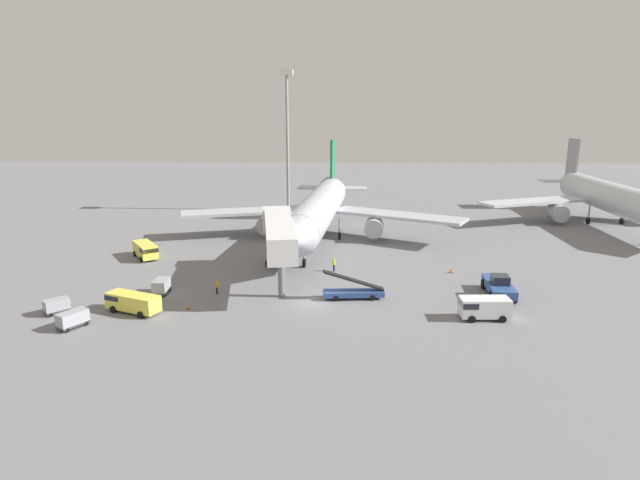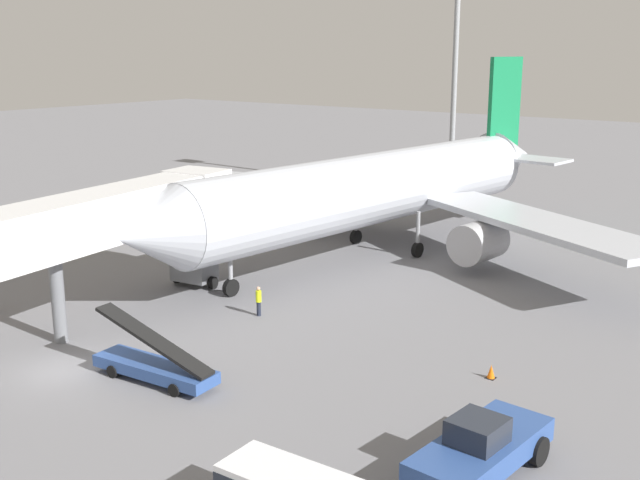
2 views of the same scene
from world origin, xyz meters
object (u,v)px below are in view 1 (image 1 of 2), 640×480
Objects in this scene: baggage_cart_near_center at (73,319)px; apron_light_mast at (287,115)px; belt_loader_truck at (354,291)px; baggage_cart_rear_left at (57,305)px; service_van_far_center at (132,301)px; baggage_cart_outer_right at (161,286)px; service_van_outer_left at (146,250)px; safety_cone_bravo at (188,307)px; jet_bridge at (279,234)px; ground_crew_worker_foreground at (217,286)px; service_van_mid_right at (483,307)px; ground_crew_worker_midground at (334,264)px; pushback_tug at (499,286)px; airplane_at_gate at (320,208)px; safety_cone_alpha at (451,270)px; airplane_background at (610,198)px.

apron_light_mast reaches higher than baggage_cart_near_center.
baggage_cart_rear_left is (-28.92, -5.22, 0.06)m from belt_loader_truck.
baggage_cart_outer_right is at bearing 78.56° from service_van_far_center.
service_van_outer_left reaches higher than service_van_far_center.
baggage_cart_outer_right is at bearing 132.63° from safety_cone_bravo.
baggage_cart_rear_left is 4.62m from baggage_cart_near_center.
ground_crew_worker_foreground is at bearing -142.45° from jet_bridge.
baggage_cart_rear_left is (-40.99, -0.05, -0.36)m from service_van_mid_right.
ground_crew_worker_midground is at bearing 34.78° from ground_crew_worker_foreground.
pushback_tug is 42.35m from baggage_cart_near_center.
jet_bridge is 17.44m from service_van_far_center.
jet_bridge is 3.14× the size of service_van_far_center.
jet_bridge reaches higher than belt_loader_truck.
baggage_cart_rear_left is (-24.51, -31.07, -4.03)m from airplane_at_gate.
service_van_far_center is at bearing -168.06° from belt_loader_truck.
airplane_at_gate is at bearing 56.94° from baggage_cart_outer_right.
jet_bridge is 7.37× the size of baggage_cart_outer_right.
service_van_outer_left is 15.31m from baggage_cart_outer_right.
service_van_outer_left is 3.22× the size of ground_crew_worker_midground.
airplane_at_gate is 6.75× the size of pushback_tug.
ground_crew_worker_foreground is at bearing -0.02° from baggage_cart_outer_right.
ground_crew_worker_midground is at bearing 155.07° from pushback_tug.
baggage_cart_near_center is at bearing -86.18° from service_van_outer_left.
jet_bridge is at bearing -169.47° from safety_cone_alpha.
baggage_cart_rear_left reaches higher than safety_cone_alpha.
apron_light_mast is (-7.05, 24.41, 13.48)m from airplane_at_gate.
baggage_cart_outer_right is at bearing 179.98° from ground_crew_worker_foreground.
pushback_tug is 2.66× the size of baggage_cart_outer_right.
baggage_cart_rear_left is at bearing -171.56° from pushback_tug.
service_van_outer_left is (-18.86, 9.03, -4.40)m from jet_bridge.
safety_cone_alpha is at bearing -0.27° from ground_crew_worker_midground.
airplane_at_gate reaches higher than ground_crew_worker_foreground.
belt_loader_truck is 13.13m from service_van_mid_right.
safety_cone_bravo is at bearing -59.60° from service_van_outer_left.
baggage_cart_near_center is at bearing -146.37° from airplane_background.
service_van_outer_left is at bearing -113.96° from apron_light_mast.
pushback_tug is at bearing -128.29° from airplane_background.
safety_cone_bravo is 0.01× the size of airplane_background.
jet_bridge is 3.90× the size of service_van_mid_right.
baggage_cart_rear_left is at bearing -169.76° from belt_loader_truck.
belt_loader_truck is 1.16× the size of service_van_outer_left.
belt_loader_truck is 2.60× the size of baggage_cart_outer_right.
pushback_tug is (19.87, -24.48, -3.76)m from airplane_at_gate.
airplane_background is (32.45, 43.33, 3.56)m from service_van_mid_right.
baggage_cart_near_center is at bearing -166.47° from pushback_tug.
baggage_cart_outer_right is at bearing -123.06° from airplane_at_gate.
jet_bridge is 8.71m from ground_crew_worker_midground.
service_van_outer_left is at bearing -161.89° from airplane_background.
airplane_background reaches higher than baggage_cart_outer_right.
belt_loader_truck reaches higher than baggage_cart_near_center.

